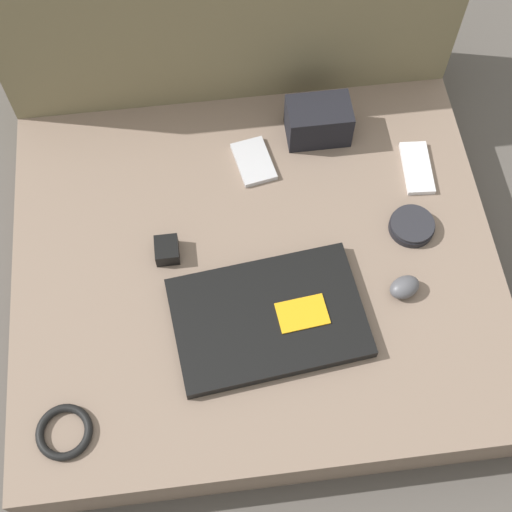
{
  "coord_description": "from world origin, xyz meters",
  "views": [
    {
      "loc": [
        -0.07,
        -0.61,
        1.33
      ],
      "look_at": [
        0.0,
        0.0,
        0.14
      ],
      "focal_mm": 50.0,
      "sensor_mm": 36.0,
      "label": 1
    }
  ],
  "objects": [
    {
      "name": "ground_plane",
      "position": [
        0.0,
        0.0,
        0.0
      ],
      "size": [
        8.0,
        8.0,
        0.0
      ],
      "primitive_type": "plane",
      "color": "#4C4742"
    },
    {
      "name": "couch_seat",
      "position": [
        0.0,
        0.0,
        0.06
      ],
      "size": [
        0.93,
        0.8,
        0.12
      ],
      "color": "#7A6656",
      "rests_on": "ground_plane"
    },
    {
      "name": "couch_backrest",
      "position": [
        0.0,
        0.5,
        0.23
      ],
      "size": [
        0.93,
        0.2,
        0.46
      ],
      "color": "#756B4C",
      "rests_on": "ground_plane"
    },
    {
      "name": "laptop",
      "position": [
        0.01,
        -0.12,
        0.13
      ],
      "size": [
        0.37,
        0.26,
        0.03
      ],
      "rotation": [
        0.0,
        0.0,
        0.11
      ],
      "color": "black",
      "rests_on": "couch_seat"
    },
    {
      "name": "computer_mouse",
      "position": [
        0.26,
        -0.1,
        0.14
      ],
      "size": [
        0.07,
        0.06,
        0.03
      ],
      "rotation": [
        0.0,
        0.0,
        0.36
      ],
      "color": "#4C4C51",
      "rests_on": "couch_seat"
    },
    {
      "name": "speaker_puck",
      "position": [
        0.31,
        0.03,
        0.13
      ],
      "size": [
        0.09,
        0.09,
        0.02
      ],
      "color": "black",
      "rests_on": "couch_seat"
    },
    {
      "name": "phone_silver",
      "position": [
        0.02,
        0.22,
        0.12
      ],
      "size": [
        0.09,
        0.12,
        0.01
      ],
      "rotation": [
        0.0,
        0.0,
        0.19
      ],
      "color": "#B7B7BC",
      "rests_on": "couch_seat"
    },
    {
      "name": "phone_black",
      "position": [
        0.35,
        0.17,
        0.12
      ],
      "size": [
        0.06,
        0.13,
        0.01
      ],
      "rotation": [
        0.0,
        0.0,
        -0.07
      ],
      "color": "silver",
      "rests_on": "couch_seat"
    },
    {
      "name": "camera_pouch",
      "position": [
        0.16,
        0.28,
        0.16
      ],
      "size": [
        0.13,
        0.09,
        0.08
      ],
      "color": "black",
      "rests_on": "couch_seat"
    },
    {
      "name": "charger_brick",
      "position": [
        -0.17,
        0.04,
        0.14
      ],
      "size": [
        0.04,
        0.05,
        0.03
      ],
      "color": "black",
      "rests_on": "couch_seat"
    },
    {
      "name": "cable_coil",
      "position": [
        -0.36,
        -0.29,
        0.13
      ],
      "size": [
        0.1,
        0.1,
        0.01
      ],
      "color": "black",
      "rests_on": "couch_seat"
    }
  ]
}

